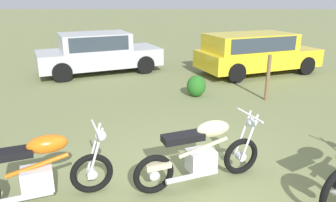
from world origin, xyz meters
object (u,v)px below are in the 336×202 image
object	(u,v)px
car_yellow	(254,50)
shrub_low	(196,86)
motorcycle_orange	(37,172)
motorcycle_cream	(202,153)
fence_post_wooden	(268,78)
car_silver	(98,51)

from	to	relation	value
car_yellow	shrub_low	bearing A→B (deg)	-151.62
motorcycle_orange	motorcycle_cream	size ratio (longest dim) A/B	1.01
motorcycle_cream	car_yellow	size ratio (longest dim) A/B	0.41
car_yellow	fence_post_wooden	distance (m)	3.09
car_silver	shrub_low	distance (m)	4.40
motorcycle_cream	fence_post_wooden	world-z (taller)	fence_post_wooden
motorcycle_orange	car_yellow	size ratio (longest dim) A/B	0.42
car_silver	motorcycle_cream	bearing A→B (deg)	-91.54
car_silver	shrub_low	world-z (taller)	car_silver
motorcycle_orange	shrub_low	world-z (taller)	motorcycle_orange
motorcycle_orange	shrub_low	distance (m)	5.48
motorcycle_cream	car_silver	distance (m)	7.81
car_yellow	fence_post_wooden	xyz separation A→B (m)	(-0.35, -3.06, -0.22)
motorcycle_orange	car_yellow	distance (m)	8.98
car_silver	fence_post_wooden	world-z (taller)	car_silver
car_yellow	shrub_low	size ratio (longest dim) A/B	7.80
motorcycle_cream	shrub_low	bearing A→B (deg)	64.69
fence_post_wooden	motorcycle_cream	bearing A→B (deg)	-117.35
car_silver	car_yellow	size ratio (longest dim) A/B	0.99
motorcycle_orange	motorcycle_cream	world-z (taller)	same
car_silver	car_yellow	world-z (taller)	same
motorcycle_orange	car_silver	world-z (taller)	car_silver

